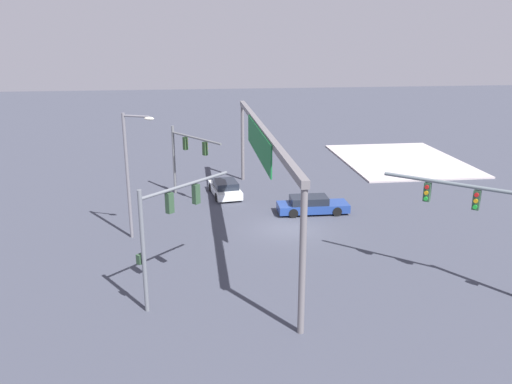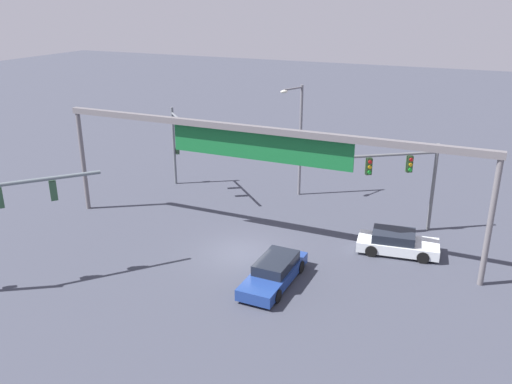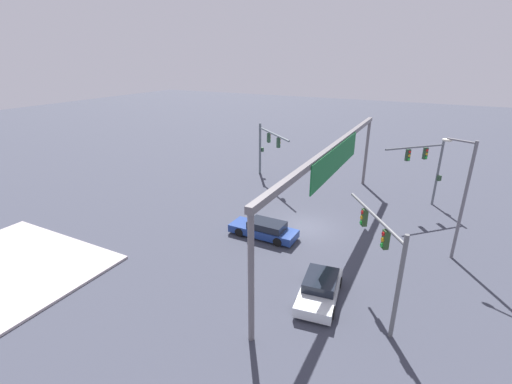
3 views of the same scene
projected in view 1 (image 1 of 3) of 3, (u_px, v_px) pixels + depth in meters
The scene contains 9 objects.
ground_plane at pixel (289, 229), 33.50m from camera, with size 172.36×172.36×0.00m, color #393C49.
sidewalk_corner at pixel (400, 160), 51.08m from camera, with size 14.58×11.19×0.15m, color #B3A8AA.
traffic_signal_near_corner at pixel (166, 220), 23.56m from camera, with size 4.08×4.35×5.71m.
traffic_signal_opposite_side at pixel (186, 150), 38.70m from camera, with size 4.99×3.53×5.28m.
traffic_signal_cross_street at pixel (486, 214), 24.72m from camera, with size 4.99×5.37×5.52m.
streetlamp_curved_arm at pixel (130, 168), 30.75m from camera, with size 1.02×1.94×7.64m.
overhead_sign_gantry at pixel (261, 142), 31.66m from camera, with size 24.32×0.43×6.67m.
sedan_car_approaching at pixel (225, 188), 40.13m from camera, with size 4.48×2.43×1.21m.
sedan_car_waiting_far at pixel (312, 205), 36.23m from camera, with size 1.88×4.92×1.21m.
Camera 1 is at (-30.82, 6.01, 12.09)m, focal length 36.69 mm.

